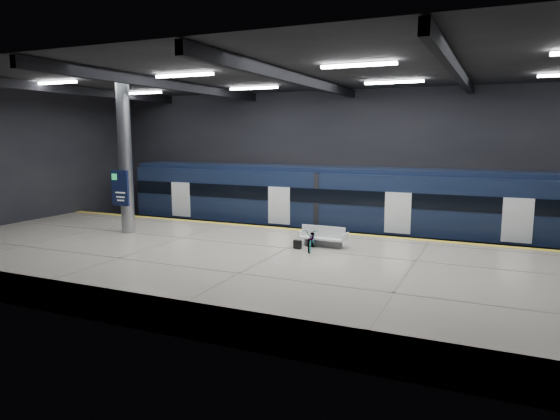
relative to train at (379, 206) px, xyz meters
The scene contains 10 objects.
ground 6.25m from the train, 111.42° to the right, with size 30.00×30.00×0.00m, color black.
room_shell 6.94m from the train, 111.44° to the right, with size 30.10×16.10×8.05m.
platform 8.42m from the train, 105.09° to the right, with size 30.00×11.00×1.10m, color #BDB5A0.
safety_strip 3.62m from the train, 128.14° to the right, with size 30.00×0.40×0.01m, color yellow.
rails 2.93m from the train, behind, with size 30.00×1.52×0.16m.
train is the anchor object (origin of this frame).
bench 5.74m from the train, 99.66° to the right, with size 1.90×0.82×0.83m.
bicycle 6.59m from the train, 99.94° to the right, with size 0.58×1.67×0.88m, color #99999E.
pannier_bag 6.75m from the train, 105.00° to the right, with size 0.30×0.18×0.35m, color black.
info_column 12.31m from the train, 147.29° to the right, with size 0.90×0.78×6.90m.
Camera 1 is at (7.62, -18.86, 5.56)m, focal length 32.00 mm.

